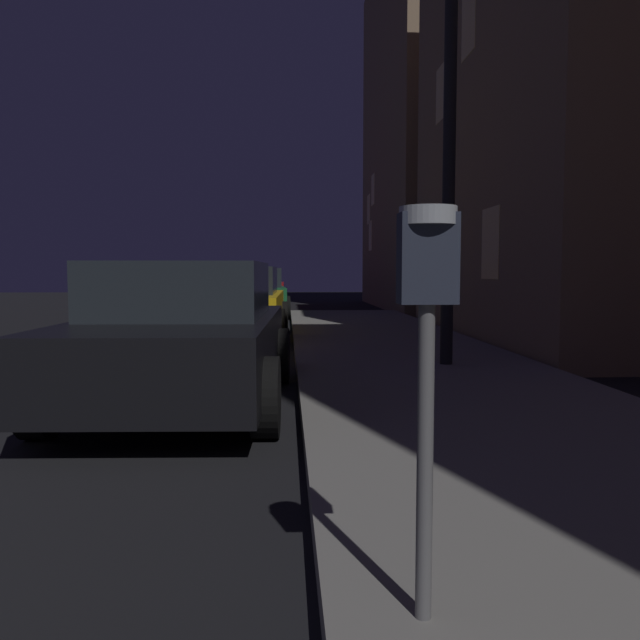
{
  "coord_description": "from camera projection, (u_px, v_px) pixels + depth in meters",
  "views": [
    {
      "loc": [
        3.88,
        -1.51,
        1.34
      ],
      "look_at": [
        4.04,
        1.65,
        1.1
      ],
      "focal_mm": 35.96,
      "sensor_mm": 36.0,
      "label": 1
    }
  ],
  "objects": [
    {
      "name": "street_lamp",
      "position": [
        451.0,
        50.0,
        7.94
      ],
      "size": [
        0.44,
        0.44,
        6.02
      ],
      "color": "black",
      "rests_on": "sidewalk"
    },
    {
      "name": "car_yellow_cab",
      "position": [
        236.0,
        302.0,
        13.03
      ],
      "size": [
        2.12,
        4.6,
        1.43
      ],
      "color": "gold",
      "rests_on": "ground"
    },
    {
      "name": "building_far",
      "position": [
        476.0,
        130.0,
        23.45
      ],
      "size": [
        7.1,
        10.34,
        12.99
      ],
      "color": "#8C7259",
      "rests_on": "ground"
    },
    {
      "name": "parking_meter",
      "position": [
        427.0,
        310.0,
        2.12
      ],
      "size": [
        0.19,
        0.19,
        1.4
      ],
      "color": "#59595B",
      "rests_on": "sidewalk"
    },
    {
      "name": "car_green",
      "position": [
        252.0,
        292.0,
        18.81
      ],
      "size": [
        2.28,
        4.2,
        1.43
      ],
      "color": "#19592D",
      "rests_on": "ground"
    },
    {
      "name": "car_red",
      "position": [
        260.0,
        288.0,
        25.03
      ],
      "size": [
        2.08,
        4.56,
        1.43
      ],
      "color": "maroon",
      "rests_on": "ground"
    },
    {
      "name": "car_black",
      "position": [
        184.0,
        335.0,
        6.37
      ],
      "size": [
        2.13,
        4.15,
        1.43
      ],
      "color": "black",
      "rests_on": "ground"
    }
  ]
}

